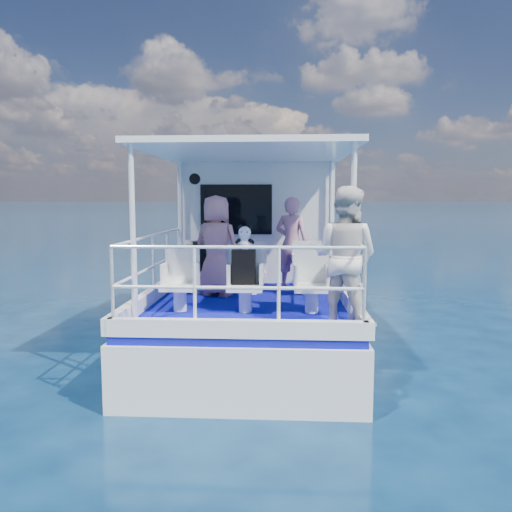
{
  "coord_description": "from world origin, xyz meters",
  "views": [
    {
      "loc": [
        0.52,
        -7.77,
        2.41
      ],
      "look_at": [
        0.11,
        -0.4,
        1.59
      ],
      "focal_mm": 35.0,
      "sensor_mm": 36.0,
      "label": 1
    }
  ],
  "objects": [
    {
      "name": "cabin",
      "position": [
        0.0,
        2.3,
        2.0
      ],
      "size": [
        2.85,
        2.0,
        2.2
      ],
      "primitive_type": "cube",
      "color": "white",
      "rests_on": "deck"
    },
    {
      "name": "passenger_stbd_fwd",
      "position": [
        0.65,
        0.76,
        1.69
      ],
      "size": [
        0.67,
        0.55,
        1.58
      ],
      "primitive_type": "imported",
      "rotation": [
        0.0,
        0.0,
        2.8
      ],
      "color": "#C47E95",
      "rests_on": "deck"
    },
    {
      "name": "seat_stbd_fwd",
      "position": [
        0.9,
        0.2,
        1.09
      ],
      "size": [
        0.48,
        0.46,
        0.38
      ],
      "primitive_type": "cube",
      "color": "white",
      "rests_on": "deck"
    },
    {
      "name": "panda",
      "position": [
        -0.01,
        -1.1,
        1.92
      ],
      "size": [
        0.21,
        0.18,
        0.33
      ],
      "primitive_type": null,
      "color": "white",
      "rests_on": "backpack_center"
    },
    {
      "name": "hull",
      "position": [
        0.0,
        1.0,
        0.0
      ],
      "size": [
        3.0,
        7.0,
        1.6
      ],
      "primitive_type": "cube",
      "color": "white",
      "rests_on": "ground"
    },
    {
      "name": "ground",
      "position": [
        0.0,
        0.0,
        0.0
      ],
      "size": [
        2000.0,
        2000.0,
        0.0
      ],
      "primitive_type": "plane",
      "color": "#08213F",
      "rests_on": "ground"
    },
    {
      "name": "canopy_posts",
      "position": [
        0.0,
        -0.25,
        2.0
      ],
      "size": [
        2.77,
        2.97,
        2.2
      ],
      "color": "white",
      "rests_on": "deck"
    },
    {
      "name": "seat_port_fwd",
      "position": [
        -0.9,
        0.2,
        1.09
      ],
      "size": [
        0.48,
        0.46,
        0.38
      ],
      "primitive_type": "cube",
      "color": "white",
      "rests_on": "deck"
    },
    {
      "name": "railings",
      "position": [
        0.0,
        -0.58,
        1.4
      ],
      "size": [
        2.84,
        3.59,
        1.0
      ],
      "primitive_type": null,
      "color": "white",
      "rests_on": "deck"
    },
    {
      "name": "deck",
      "position": [
        0.0,
        1.0,
        0.85
      ],
      "size": [
        2.9,
        6.9,
        0.1
      ],
      "primitive_type": "cube",
      "color": "#0B0D9A",
      "rests_on": "hull"
    },
    {
      "name": "backpack_center",
      "position": [
        -0.02,
        -1.09,
        1.52
      ],
      "size": [
        0.31,
        0.18,
        0.47
      ],
      "primitive_type": "cube",
      "color": "black",
      "rests_on": "seat_center_aft"
    },
    {
      "name": "passenger_stbd_aft",
      "position": [
        1.25,
        -1.82,
        1.74
      ],
      "size": [
        1.03,
        0.96,
        1.68
      ],
      "primitive_type": "imported",
      "rotation": [
        0.0,
        0.0,
        2.61
      ],
      "color": "silver",
      "rests_on": "deck"
    },
    {
      "name": "seat_stbd_aft",
      "position": [
        0.9,
        -1.1,
        1.09
      ],
      "size": [
        0.48,
        0.46,
        0.38
      ],
      "primitive_type": "cube",
      "color": "white",
      "rests_on": "deck"
    },
    {
      "name": "compact_camera",
      "position": [
        -0.9,
        0.19,
        1.72
      ],
      "size": [
        0.1,
        0.06,
        0.06
      ],
      "primitive_type": "cube",
      "color": "black",
      "rests_on": "backpack_port"
    },
    {
      "name": "seat_center_fwd",
      "position": [
        0.0,
        0.2,
        1.09
      ],
      "size": [
        0.48,
        0.46,
        0.38
      ],
      "primitive_type": "cube",
      "color": "white",
      "rests_on": "deck"
    },
    {
      "name": "seat_port_aft",
      "position": [
        -0.9,
        -1.1,
        1.09
      ],
      "size": [
        0.48,
        0.46,
        0.38
      ],
      "primitive_type": "cube",
      "color": "white",
      "rests_on": "deck"
    },
    {
      "name": "canopy",
      "position": [
        0.0,
        -0.2,
        3.14
      ],
      "size": [
        3.0,
        3.2,
        0.08
      ],
      "primitive_type": "cube",
      "color": "white",
      "rests_on": "cabin"
    },
    {
      "name": "passenger_port_fwd",
      "position": [
        -0.55,
        0.05,
        1.7
      ],
      "size": [
        0.7,
        0.59,
        1.59
      ],
      "primitive_type": "imported",
      "rotation": [
        0.0,
        0.0,
        2.83
      ],
      "color": "pink",
      "rests_on": "deck"
    },
    {
      "name": "backpack_port",
      "position": [
        -0.91,
        0.18,
        1.49
      ],
      "size": [
        0.32,
        0.18,
        0.41
      ],
      "primitive_type": "cube",
      "color": "black",
      "rests_on": "seat_port_fwd"
    },
    {
      "name": "seat_center_aft",
      "position": [
        0.0,
        -1.1,
        1.09
      ],
      "size": [
        0.48,
        0.46,
        0.38
      ],
      "primitive_type": "cube",
      "color": "white",
      "rests_on": "deck"
    }
  ]
}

